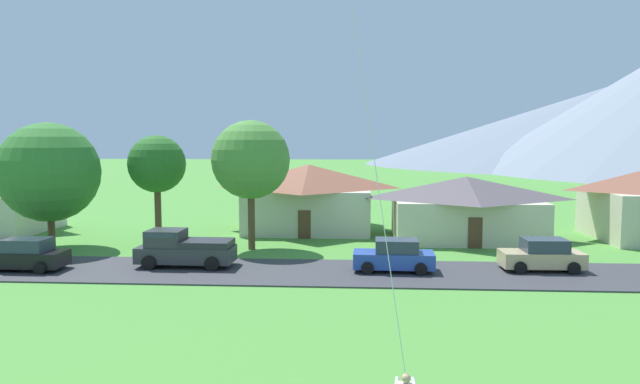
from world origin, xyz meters
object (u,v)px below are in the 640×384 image
parked_car_tan_mid_east (542,255)px  parked_car_black_east_end (26,255)px  house_rightmost (466,207)px  tree_near_left (251,160)px  pickup_truck_charcoal_east_side (183,248)px  tree_center (49,172)px  parked_car_blue_mid_west (394,256)px  house_left_center (309,196)px  tree_left_of_center (157,165)px

parked_car_tan_mid_east → parked_car_black_east_end: 27.31m
house_rightmost → parked_car_tan_mid_east: size_ratio=2.50×
tree_near_left → pickup_truck_charcoal_east_side: 7.62m
tree_center → parked_car_blue_mid_west: (21.39, -5.16, -4.03)m
house_left_center → parked_car_tan_mid_east: 19.02m
tree_near_left → parked_car_tan_mid_east: (16.43, -5.14, -4.81)m
tree_near_left → tree_left_of_center: bearing=165.1°
tree_near_left → house_rightmost: bearing=17.6°
tree_near_left → parked_car_black_east_end: (-10.82, -6.83, -4.81)m
parked_car_black_east_end → tree_center: bearing=107.4°
parked_car_tan_mid_east → pickup_truck_charcoal_east_side: bearing=-179.2°
parked_car_blue_mid_west → pickup_truck_charcoal_east_side: size_ratio=0.81×
tree_center → pickup_truck_charcoal_east_side: bearing=-25.4°
house_left_center → tree_center: size_ratio=1.25×
house_rightmost → tree_center: (-26.97, -5.16, 2.62)m
tree_left_of_center → tree_center: bearing=-158.4°
tree_near_left → parked_car_blue_mid_west: size_ratio=1.93×
tree_near_left → parked_car_blue_mid_west: (8.64, -5.81, -4.81)m
house_rightmost → tree_center: 27.58m
parked_car_blue_mid_west → tree_near_left: bearing=146.1°
parked_car_black_east_end → pickup_truck_charcoal_east_side: 8.20m
house_rightmost → tree_left_of_center: size_ratio=1.46×
house_rightmost → parked_car_tan_mid_east: 9.99m
tree_near_left → tree_left_of_center: tree_near_left is taller
parked_car_tan_mid_east → parked_car_black_east_end: same height
tree_near_left → parked_car_black_east_end: tree_near_left is taller
house_rightmost → tree_left_of_center: tree_left_of_center is taller
house_left_center → tree_near_left: 9.24m
tree_center → house_rightmost: bearing=10.8°
house_left_center → pickup_truck_charcoal_east_side: size_ratio=1.91×
tree_left_of_center → pickup_truck_charcoal_east_side: size_ratio=1.38×
house_left_center → tree_near_left: (-2.97, -8.19, 3.07)m
tree_center → parked_car_tan_mid_east: size_ratio=1.89×
house_left_center → tree_near_left: tree_near_left is taller
house_left_center → parked_car_blue_mid_west: 15.20m
parked_car_blue_mid_west → parked_car_tan_mid_east: 7.82m
tree_left_of_center → pickup_truck_charcoal_east_side: (3.90, -7.17, -4.23)m
tree_left_of_center → house_rightmost: bearing=7.5°
tree_left_of_center → pickup_truck_charcoal_east_side: bearing=-61.5°
house_rightmost → tree_near_left: 15.29m
pickup_truck_charcoal_east_side → tree_near_left: bearing=63.0°
house_rightmost → pickup_truck_charcoal_east_side: (-16.96, -9.91, -1.22)m
tree_near_left → tree_left_of_center: size_ratio=1.13×
tree_center → parked_car_tan_mid_east: bearing=-8.7°
house_rightmost → house_left_center: bearing=161.8°
tree_center → parked_car_blue_mid_west: tree_center is taller
house_rightmost → parked_car_tan_mid_east: bearing=-77.1°
tree_center → parked_car_black_east_end: (1.93, -6.18, -4.03)m
house_rightmost → pickup_truck_charcoal_east_side: size_ratio=2.03×
parked_car_black_east_end → parked_car_tan_mid_east: bearing=3.6°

